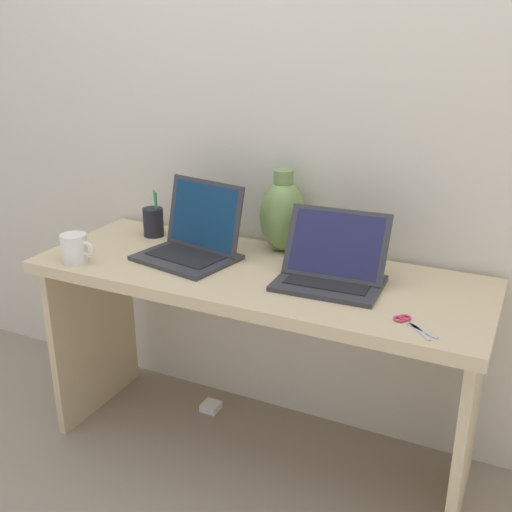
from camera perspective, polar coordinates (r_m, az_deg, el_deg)
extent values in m
plane|color=gray|center=(2.37, 0.00, -17.73)|extent=(6.00, 6.00, 0.00)
cube|color=beige|center=(2.17, 3.75, 13.39)|extent=(4.40, 0.04, 2.40)
cube|color=#D1B78C|center=(2.01, 0.00, -1.87)|extent=(1.51, 0.55, 0.04)
cube|color=#D1B78C|center=(2.53, -14.85, -6.67)|extent=(0.03, 0.47, 0.68)
cube|color=#D1B78C|center=(2.02, 19.21, -14.69)|extent=(0.03, 0.47, 0.68)
cube|color=#333338|center=(2.11, -6.52, -0.15)|extent=(0.36, 0.31, 0.01)
cube|color=black|center=(2.10, -6.53, 0.08)|extent=(0.28, 0.20, 0.00)
cube|color=#333338|center=(2.13, -4.86, 3.80)|extent=(0.32, 0.12, 0.24)
cube|color=navy|center=(2.13, -4.86, 3.80)|extent=(0.28, 0.11, 0.21)
cube|color=#333338|center=(1.90, 6.82, -2.55)|extent=(0.33, 0.25, 0.01)
cube|color=black|center=(1.89, 6.84, -2.30)|extent=(0.26, 0.15, 0.00)
cube|color=#333338|center=(1.92, 7.51, 1.10)|extent=(0.33, 0.13, 0.20)
cube|color=#23234C|center=(1.92, 7.51, 1.10)|extent=(0.29, 0.12, 0.18)
ellipsoid|color=#75934C|center=(2.15, 2.53, 3.77)|extent=(0.16, 0.16, 0.25)
cylinder|color=#75934C|center=(2.11, 2.59, 7.42)|extent=(0.07, 0.07, 0.05)
cylinder|color=white|center=(2.15, -16.60, 0.71)|extent=(0.09, 0.09, 0.10)
torus|color=white|center=(2.11, -15.47, 0.61)|extent=(0.05, 0.01, 0.05)
cylinder|color=black|center=(2.35, -9.57, 3.14)|extent=(0.08, 0.08, 0.11)
cylinder|color=#4CA566|center=(2.33, -9.31, 4.39)|extent=(0.01, 0.03, 0.15)
cylinder|color=#4CA566|center=(2.34, -9.26, 4.28)|extent=(0.02, 0.02, 0.14)
cube|color=#B7B7BC|center=(1.67, 15.27, -6.76)|extent=(0.09, 0.06, 0.00)
cube|color=#B7B7BC|center=(1.67, 15.05, -6.83)|extent=(0.08, 0.08, 0.00)
torus|color=#D83359|center=(1.71, 13.26, -5.75)|extent=(0.03, 0.04, 0.01)
torus|color=#D83359|center=(1.73, 13.74, -5.62)|extent=(0.03, 0.04, 0.01)
cube|color=white|center=(2.58, -4.24, -13.85)|extent=(0.07, 0.07, 0.03)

